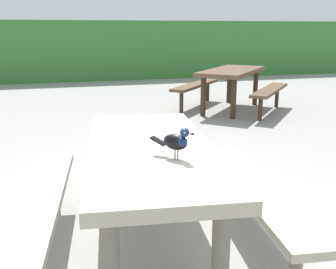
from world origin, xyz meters
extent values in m
plane|color=gray|center=(0.00, 0.00, 0.00)|extent=(60.00, 60.00, 0.00)
cube|color=#387A33|center=(0.00, 9.83, 0.84)|extent=(28.00, 1.69, 1.67)
cube|color=#B2A893|center=(0.00, -0.01, 0.70)|extent=(0.98, 1.88, 0.07)
cylinder|color=slate|center=(0.18, -0.74, 0.33)|extent=(0.09, 0.09, 0.67)
cylinder|color=slate|center=(-0.18, 0.72, 0.33)|extent=(0.09, 0.09, 0.67)
cylinder|color=slate|center=(0.35, 0.65, 0.33)|extent=(0.09, 0.09, 0.67)
cube|color=#B2A893|center=(-0.70, 0.08, 0.41)|extent=(0.49, 1.73, 0.05)
cylinder|color=slate|center=(-0.62, 0.71, 0.20)|extent=(0.07, 0.07, 0.39)
cube|color=#B2A893|center=(0.69, -0.10, 0.41)|extent=(0.49, 1.73, 0.05)
cylinder|color=slate|center=(0.77, 0.54, 0.20)|extent=(0.07, 0.07, 0.39)
ellipsoid|color=black|center=(0.07, -0.31, 0.84)|extent=(0.15, 0.16, 0.09)
ellipsoid|color=navy|center=(0.10, -0.34, 0.84)|extent=(0.09, 0.09, 0.06)
sphere|color=navy|center=(0.11, -0.35, 0.90)|extent=(0.05, 0.05, 0.05)
sphere|color=#EAE08C|center=(0.13, -0.35, 0.90)|extent=(0.01, 0.01, 0.01)
sphere|color=#EAE08C|center=(0.10, -0.38, 0.90)|extent=(0.01, 0.01, 0.01)
cone|color=black|center=(0.14, -0.39, 0.90)|extent=(0.03, 0.03, 0.02)
cube|color=black|center=(0.00, -0.22, 0.82)|extent=(0.09, 0.10, 0.04)
cylinder|color=#47423D|center=(0.09, -0.31, 0.77)|extent=(0.01, 0.01, 0.05)
cylinder|color=#47423D|center=(0.07, -0.32, 0.77)|extent=(0.01, 0.01, 0.05)
cube|color=brown|center=(2.50, 4.21, 0.70)|extent=(1.77, 1.84, 0.07)
cylinder|color=#382B1D|center=(3.17, 4.55, 0.33)|extent=(0.09, 0.09, 0.67)
cylinder|color=#382B1D|center=(2.78, 4.91, 0.33)|extent=(0.09, 0.09, 0.67)
cylinder|color=#382B1D|center=(2.22, 3.52, 0.33)|extent=(0.09, 0.09, 0.67)
cylinder|color=#382B1D|center=(1.83, 3.88, 0.33)|extent=(0.09, 0.09, 0.67)
cube|color=brown|center=(3.02, 3.74, 0.41)|extent=(1.36, 1.45, 0.05)
cylinder|color=#382B1D|center=(3.45, 4.22, 0.20)|extent=(0.07, 0.07, 0.39)
cylinder|color=#382B1D|center=(2.58, 3.27, 0.20)|extent=(0.07, 0.07, 0.39)
cube|color=brown|center=(1.98, 4.69, 0.41)|extent=(1.36, 1.45, 0.05)
cylinder|color=#382B1D|center=(2.42, 5.16, 0.20)|extent=(0.07, 0.07, 0.39)
cylinder|color=#382B1D|center=(1.55, 4.21, 0.20)|extent=(0.07, 0.07, 0.39)
camera|label=1|loc=(-0.53, -2.31, 1.44)|focal=42.01mm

